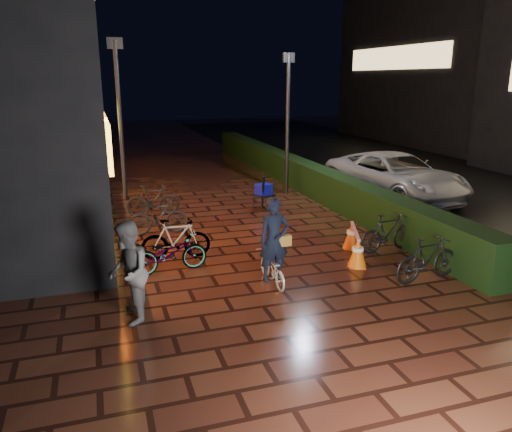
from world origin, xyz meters
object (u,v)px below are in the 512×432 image
object	(u,v)px
van	(395,176)
cart_assembly	(264,191)
bystander_person	(128,273)
cyclist	(273,253)
traffic_barrier	(355,243)

from	to	relation	value
van	cart_assembly	distance (m)	4.66
bystander_person	cart_assembly	bearing A→B (deg)	148.74
bystander_person	van	xyz separation A→B (m)	(9.05, 6.36, -0.11)
bystander_person	cart_assembly	size ratio (longest dim) A/B	1.52
van	cyclist	bearing A→B (deg)	-147.29
van	traffic_barrier	world-z (taller)	van
cyclist	cart_assembly	xyz separation A→B (m)	(1.68, 5.54, -0.07)
cyclist	van	bearing A→B (deg)	41.82
cyclist	traffic_barrier	world-z (taller)	cyclist
van	cart_assembly	world-z (taller)	van
cart_assembly	cyclist	bearing A→B (deg)	-106.83
bystander_person	van	bearing A→B (deg)	129.01
bystander_person	van	distance (m)	11.06
cart_assembly	bystander_person	bearing A→B (deg)	-125.18
bystander_person	cart_assembly	xyz separation A→B (m)	(4.40, 6.24, -0.28)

